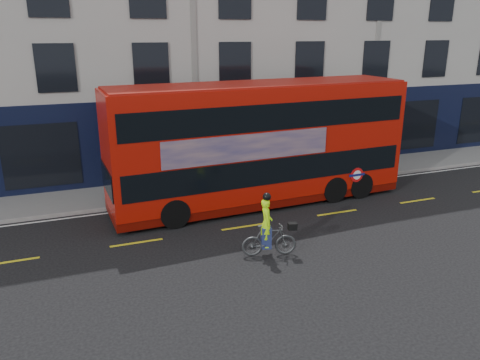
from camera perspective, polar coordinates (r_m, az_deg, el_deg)
ground at (r=16.28m, az=2.48°, el=-7.66°), size 120.00×120.00×0.00m
pavement at (r=21.96m, az=-4.15°, el=-0.70°), size 60.00×3.00×0.12m
kerb at (r=20.60m, az=-2.95°, el=-1.92°), size 60.00×0.12×0.13m
building_terrace at (r=27.10m, az=-8.63°, el=18.59°), size 50.00×10.07×15.00m
road_edge_line at (r=20.35m, az=-2.69°, el=-2.35°), size 58.00×0.10×0.01m
lane_dashes at (r=17.55m, az=0.56°, el=-5.69°), size 58.00×0.12×0.01m
bus at (r=19.35m, az=2.53°, el=4.54°), size 12.56×3.41×5.02m
cyclist at (r=15.14m, az=3.49°, el=-6.72°), size 1.86×0.92×2.16m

